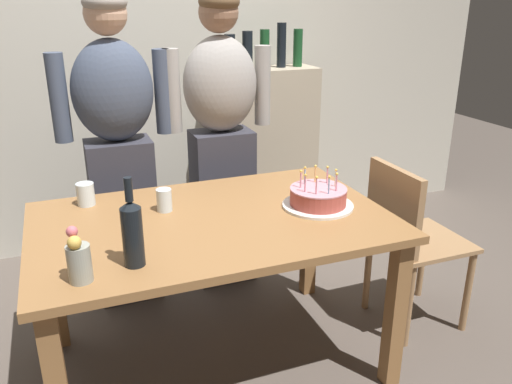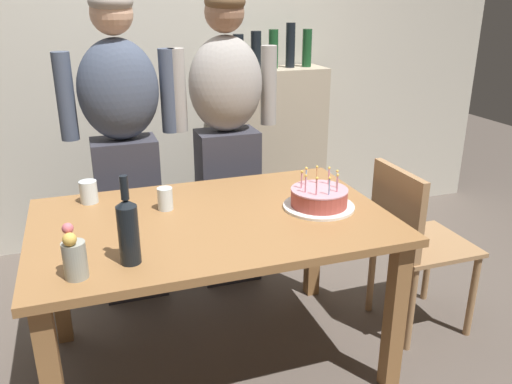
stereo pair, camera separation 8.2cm
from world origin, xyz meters
name	(u,v)px [view 2 (the right image)]	position (x,y,z in m)	size (l,w,h in m)	color
ground_plane	(217,360)	(0.00, 0.00, 0.00)	(10.00, 10.00, 0.00)	#564C44
back_wall	(151,50)	(0.00, 1.55, 1.30)	(5.20, 0.10, 2.60)	beige
dining_table	(213,238)	(0.00, 0.00, 0.64)	(1.50, 0.96, 0.74)	olive
birthday_cake	(319,199)	(0.48, -0.04, 0.78)	(0.32, 0.32, 0.17)	white
water_glass_near	(89,192)	(-0.49, 0.35, 0.79)	(0.08, 0.08, 0.10)	silver
water_glass_far	(165,199)	(-0.17, 0.16, 0.79)	(0.07, 0.07, 0.10)	silver
wine_bottle	(128,230)	(-0.37, -0.30, 0.87)	(0.07, 0.07, 0.33)	black
flower_vase	(74,256)	(-0.56, -0.34, 0.82)	(0.08, 0.08, 0.19)	#999E93
person_man_bearded	(124,148)	(-0.28, 0.76, 0.87)	(0.61, 0.27, 1.66)	#33333D
person_woman_cardigan	(227,139)	(0.29, 0.76, 0.87)	(0.61, 0.27, 1.66)	#33333D
dining_chair	(411,236)	(1.00, -0.04, 0.52)	(0.42, 0.42, 0.87)	#A37A51
shelf_cabinet	(272,151)	(0.78, 1.33, 0.60)	(0.72, 0.30, 1.47)	tan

